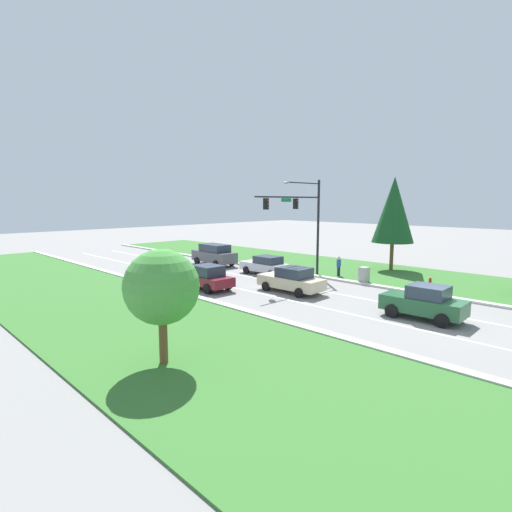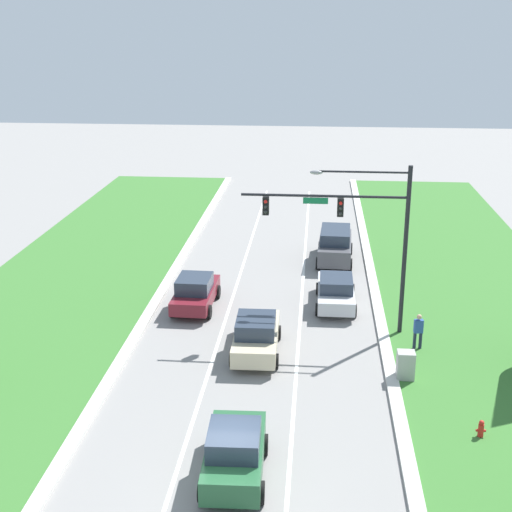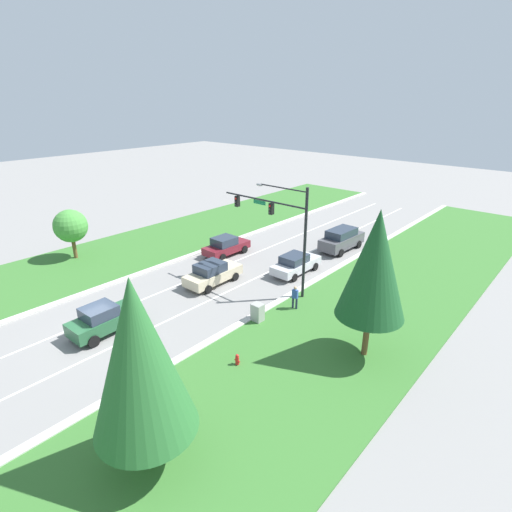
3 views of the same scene
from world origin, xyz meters
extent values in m
plane|color=gray|center=(0.00, 0.00, 0.00)|extent=(160.00, 160.00, 0.00)
cube|color=beige|center=(5.65, 0.00, 0.07)|extent=(0.50, 90.00, 0.15)
cube|color=beige|center=(-5.65, 0.00, 0.07)|extent=(0.50, 90.00, 0.15)
cube|color=#38702D|center=(10.90, 0.00, 0.04)|extent=(10.00, 90.00, 0.08)
cube|color=#38702D|center=(-10.90, 0.00, 0.04)|extent=(10.00, 90.00, 0.08)
cube|color=white|center=(-1.80, 0.00, 0.00)|extent=(0.14, 81.00, 0.01)
cube|color=white|center=(1.80, 0.00, 0.00)|extent=(0.14, 81.00, 0.01)
cylinder|color=black|center=(6.42, 11.98, 3.93)|extent=(0.20, 0.20, 7.85)
cylinder|color=black|center=(2.76, 11.98, 6.44)|extent=(7.33, 0.12, 0.12)
cube|color=#147042|center=(2.39, 11.98, 6.22)|extent=(1.10, 0.04, 0.28)
cylinder|color=black|center=(4.41, 11.98, 7.54)|extent=(4.03, 0.09, 0.09)
ellipsoid|color=gray|center=(2.39, 11.98, 7.49)|extent=(0.56, 0.28, 0.20)
cube|color=black|center=(3.49, 11.98, 5.94)|extent=(0.28, 0.32, 0.80)
sphere|color=red|center=(3.49, 11.81, 6.17)|extent=(0.16, 0.16, 0.16)
sphere|color=#2D2D2D|center=(3.49, 11.81, 5.94)|extent=(0.16, 0.16, 0.16)
sphere|color=#2D2D2D|center=(3.49, 11.81, 5.71)|extent=(0.16, 0.16, 0.16)
cube|color=black|center=(0.20, 11.98, 5.94)|extent=(0.28, 0.32, 0.80)
sphere|color=red|center=(0.20, 11.81, 6.17)|extent=(0.16, 0.16, 0.16)
sphere|color=#2D2D2D|center=(0.20, 11.81, 5.94)|extent=(0.16, 0.16, 0.16)
sphere|color=#2D2D2D|center=(0.20, 11.81, 5.71)|extent=(0.16, 0.16, 0.16)
cube|color=silver|center=(3.53, 15.19, 0.65)|extent=(1.81, 4.62, 0.67)
cube|color=#283342|center=(3.53, 14.91, 1.29)|extent=(1.62, 2.08, 0.61)
cylinder|color=black|center=(4.42, 16.62, 0.32)|extent=(0.24, 0.64, 0.64)
cylinder|color=black|center=(2.66, 16.63, 0.32)|extent=(0.24, 0.64, 0.64)
cylinder|color=black|center=(4.40, 13.76, 0.32)|extent=(0.24, 0.64, 0.64)
cylinder|color=black|center=(2.65, 13.76, 0.32)|extent=(0.24, 0.64, 0.64)
cube|color=beige|center=(-0.01, 9.43, 0.69)|extent=(1.93, 4.69, 0.74)
cube|color=#283342|center=(0.00, 9.15, 1.39)|extent=(1.70, 2.13, 0.67)
cylinder|color=black|center=(0.87, 10.89, 0.32)|extent=(0.25, 0.64, 0.64)
cylinder|color=black|center=(-0.94, 10.86, 0.32)|extent=(0.25, 0.64, 0.64)
cylinder|color=black|center=(0.92, 8.01, 0.32)|extent=(0.25, 0.64, 0.64)
cylinder|color=black|center=(-0.88, 7.97, 0.32)|extent=(0.25, 0.64, 0.64)
cube|color=maroon|center=(-3.49, 14.30, 0.67)|extent=(1.90, 4.41, 0.65)
cube|color=#283342|center=(-3.49, 14.04, 1.35)|extent=(1.67, 2.00, 0.71)
cylinder|color=black|center=(-2.57, 15.64, 0.34)|extent=(0.25, 0.69, 0.69)
cylinder|color=black|center=(-4.34, 15.68, 0.34)|extent=(0.25, 0.69, 0.69)
cylinder|color=black|center=(-2.63, 12.93, 0.34)|extent=(0.25, 0.69, 0.69)
cylinder|color=black|center=(-4.40, 12.96, 0.34)|extent=(0.25, 0.69, 0.69)
cube|color=#4C4C51|center=(3.61, 22.18, 0.85)|extent=(2.09, 5.05, 0.99)
cube|color=#283342|center=(3.61, 22.06, 1.69)|extent=(1.82, 3.05, 0.70)
cylinder|color=black|center=(4.60, 23.69, 0.36)|extent=(0.27, 0.72, 0.71)
cylinder|color=black|center=(2.75, 23.76, 0.36)|extent=(0.27, 0.72, 0.71)
cylinder|color=black|center=(4.47, 20.60, 0.36)|extent=(0.27, 0.72, 0.71)
cylinder|color=black|center=(2.62, 20.68, 0.36)|extent=(0.27, 0.72, 0.71)
cube|color=#235633|center=(0.10, 0.50, 0.75)|extent=(1.91, 4.17, 0.79)
cube|color=#283342|center=(0.10, 0.25, 1.48)|extent=(1.66, 1.90, 0.67)
cylinder|color=black|center=(0.93, 1.80, 0.35)|extent=(0.26, 0.71, 0.70)
cylinder|color=black|center=(-0.82, 1.75, 0.35)|extent=(0.26, 0.71, 0.70)
cylinder|color=black|center=(1.01, -0.75, 0.35)|extent=(0.26, 0.71, 0.70)
cylinder|color=black|center=(-0.74, -0.80, 0.35)|extent=(0.26, 0.71, 0.70)
cube|color=#9E9E99|center=(6.17, 7.46, 0.61)|extent=(0.70, 0.60, 1.23)
cylinder|color=#232842|center=(6.88, 10.24, 0.42)|extent=(0.14, 0.14, 0.84)
cylinder|color=#232842|center=(7.13, 10.28, 0.42)|extent=(0.14, 0.14, 0.84)
cube|color=#2D4C99|center=(7.01, 10.26, 1.14)|extent=(0.41, 0.28, 0.60)
sphere|color=tan|center=(7.01, 10.26, 1.58)|extent=(0.22, 0.22, 0.22)
cylinder|color=red|center=(8.31, 3.38, 0.28)|extent=(0.20, 0.20, 0.55)
sphere|color=red|center=(8.31, 3.38, 0.61)|extent=(0.18, 0.18, 0.18)
cylinder|color=red|center=(8.19, 3.38, 0.30)|extent=(0.10, 0.09, 0.09)
cylinder|color=red|center=(8.43, 3.38, 0.30)|extent=(0.10, 0.09, 0.09)
cylinder|color=brown|center=(10.06, -3.18, 0.95)|extent=(0.32, 0.32, 1.89)
cone|color=#28662D|center=(10.06, -3.18, 4.93)|extent=(3.80, 3.80, 6.08)
cylinder|color=brown|center=(-12.75, 4.89, 0.97)|extent=(0.32, 0.32, 1.94)
sphere|color=#47933D|center=(-12.75, 4.89, 2.99)|extent=(2.80, 2.80, 2.80)
cylinder|color=brown|center=(12.89, 8.66, 1.26)|extent=(0.32, 0.32, 2.52)
cone|color=#194C23|center=(12.89, 8.66, 5.39)|extent=(3.59, 3.59, 5.75)
camera|label=1|loc=(-20.41, -7.75, 6.10)|focal=28.00mm
camera|label=2|loc=(2.44, -18.66, 13.74)|focal=50.00mm
camera|label=3|loc=(20.56, -9.05, 13.19)|focal=28.00mm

